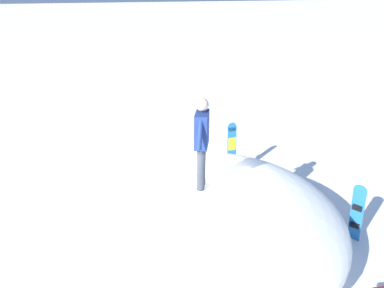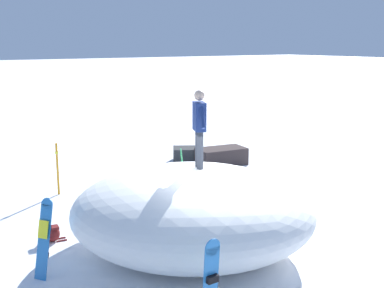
% 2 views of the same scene
% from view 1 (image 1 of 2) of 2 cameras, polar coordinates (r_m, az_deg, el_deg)
% --- Properties ---
extents(ground, '(240.00, 240.00, 0.00)m').
position_cam_1_polar(ground, '(8.21, -0.05, -15.22)').
color(ground, white).
extents(snow_mound, '(7.34, 7.34, 1.78)m').
position_cam_1_polar(snow_mound, '(7.32, 2.98, -12.01)').
color(snow_mound, white).
rests_on(snow_mound, ground).
extents(snowboarder_standing, '(0.49, 0.97, 1.69)m').
position_cam_1_polar(snowboarder_standing, '(6.23, 1.55, 0.97)').
color(snowboarder_standing, '#333842').
rests_on(snowboarder_standing, snow_mound).
extents(snowboard_primary_upright, '(0.46, 0.43, 1.54)m').
position_cam_1_polar(snowboard_primary_upright, '(8.44, 24.72, -9.92)').
color(snowboard_primary_upright, '#2672BF').
rests_on(snowboard_primary_upright, ground).
extents(snowboard_secondary_upright, '(0.27, 0.17, 1.69)m').
position_cam_1_polar(snowboard_secondary_upright, '(10.32, 6.32, -0.92)').
color(snowboard_secondary_upright, '#2672BF').
rests_on(snowboard_secondary_upright, ground).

